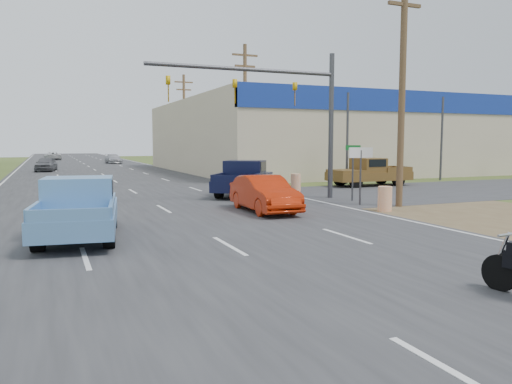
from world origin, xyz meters
name	(u,v)px	position (x,y,z in m)	size (l,w,h in m)	color
ground	(461,379)	(0.00, 0.00, 0.00)	(200.00, 200.00, 0.00)	#3D4D1E
main_road	(103,175)	(0.00, 40.00, 0.01)	(15.00, 180.00, 0.02)	#2D2D30
cross_road	(154,204)	(0.00, 18.00, 0.01)	(120.00, 10.00, 0.02)	#2D2D30
dirt_verge	(481,214)	(11.00, 10.00, 0.01)	(8.00, 18.00, 0.01)	brown
big_box_store	(407,137)	(32.00, 39.93, 3.31)	(50.00, 28.10, 6.60)	#B7A88C
utility_pole_1	(402,81)	(9.50, 13.00, 5.32)	(2.00, 0.28, 10.00)	#4C3823
utility_pole_2	(245,108)	(9.50, 31.00, 5.32)	(2.00, 0.28, 10.00)	#4C3823
utility_pole_3	(184,119)	(9.50, 49.00, 5.32)	(2.00, 0.28, 10.00)	#4C3823
tree_3	(399,124)	(55.00, 70.00, 6.19)	(8.40, 8.40, 10.40)	#422D19
tree_5	(224,127)	(30.00, 95.00, 5.88)	(7.98, 7.98, 9.88)	#422D19
barrel_0	(385,199)	(8.00, 12.00, 0.50)	(0.56, 0.56, 1.00)	orange
barrel_1	(296,183)	(8.40, 20.50, 0.50)	(0.56, 0.56, 1.00)	orange
lane_sign	(361,162)	(8.20, 14.00, 1.90)	(1.20, 0.08, 2.52)	#3F3F44
street_name_sign	(353,167)	(8.80, 15.50, 1.61)	(0.80, 0.08, 2.61)	#3F3F44
signal_mast	(282,98)	(5.82, 17.00, 4.80)	(9.12, 0.40, 7.00)	#3F3F44
red_convertible	(264,194)	(3.50, 13.69, 0.71)	(1.51, 4.32, 1.42)	#B22208
blue_pickup	(79,207)	(-3.55, 10.83, 0.88)	(2.74, 5.51, 1.75)	black
navy_pickup	(245,178)	(5.09, 19.80, 0.91)	(4.84, 5.69, 1.81)	black
brown_pickup	(368,172)	(14.25, 22.00, 0.89)	(5.37, 2.17, 1.77)	black
distant_car_grey	(46,164)	(-4.46, 47.13, 0.69)	(1.64, 4.07, 1.39)	#5A5A5F
distant_car_silver	(113,159)	(3.65, 63.32, 0.61)	(1.72, 4.24, 1.23)	#B4B4B9
distant_car_white	(53,156)	(-3.57, 80.70, 0.63)	(2.09, 4.53, 1.26)	#B9B9B9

